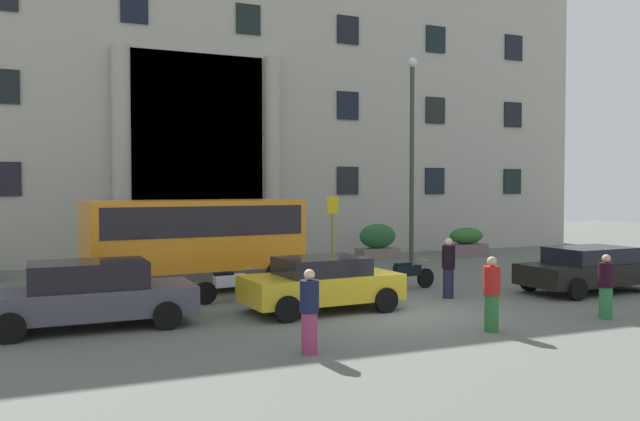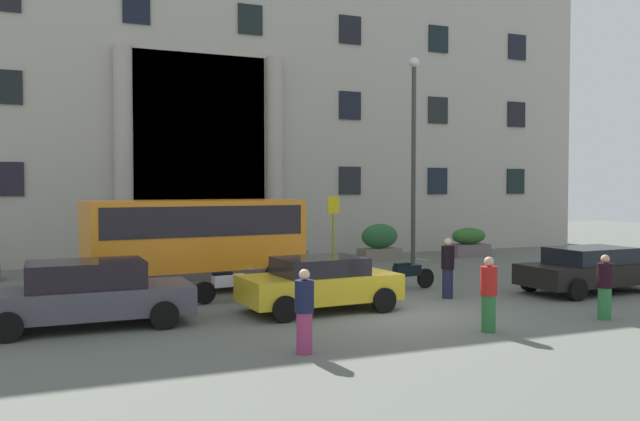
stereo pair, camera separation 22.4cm
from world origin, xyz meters
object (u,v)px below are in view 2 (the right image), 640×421
object	(u,v)px
parked_coupe_end	(319,283)
motorcycle_near_kerb	(227,285)
pedestrian_man_crossing	(304,311)
pedestrian_child_trailing	(448,268)
parked_compact_extra	(591,269)
parked_sedan_second	(86,294)
pedestrian_man_red_shirt	(489,294)
hedge_planter_far_west	(469,243)
hedge_planter_far_east	(288,247)
hedge_planter_west	(380,242)
orange_minibus	(195,237)
bus_stop_sign	(333,227)
hedge_planter_entrance_left	(193,252)
scooter_by_planter	(406,275)
pedestrian_woman_with_bag	(605,287)
lamppost_plaza_centre	(414,146)

from	to	relation	value
parked_coupe_end	motorcycle_near_kerb	size ratio (longest dim) A/B	2.03
pedestrian_man_crossing	pedestrian_child_trailing	xyz separation A→B (m)	(5.85, 4.07, 0.06)
parked_compact_extra	motorcycle_near_kerb	distance (m)	10.60
parked_sedan_second	pedestrian_man_red_shirt	distance (m)	8.78
hedge_planter_far_west	parked_sedan_second	bearing A→B (deg)	-151.34
hedge_planter_far_east	pedestrian_man_crossing	world-z (taller)	pedestrian_man_crossing
hedge_planter_west	pedestrian_man_red_shirt	bearing A→B (deg)	-108.10
orange_minibus	hedge_planter_far_east	bearing A→B (deg)	39.97
bus_stop_sign	parked_sedan_second	bearing A→B (deg)	-145.65
hedge_planter_far_east	orange_minibus	bearing A→B (deg)	-134.69
hedge_planter_far_west	parked_sedan_second	xyz separation A→B (m)	(-16.58, -9.06, 0.12)
orange_minibus	parked_sedan_second	distance (m)	5.36
hedge_planter_entrance_left	motorcycle_near_kerb	size ratio (longest dim) A/B	0.89
scooter_by_planter	pedestrian_woman_with_bag	xyz separation A→B (m)	(2.11, -5.55, 0.30)
scooter_by_planter	hedge_planter_far_east	bearing A→B (deg)	90.94
hedge_planter_entrance_left	lamppost_plaza_centre	world-z (taller)	lamppost_plaza_centre
pedestrian_man_red_shirt	hedge_planter_far_east	bearing A→B (deg)	164.63
orange_minibus	scooter_by_planter	world-z (taller)	orange_minibus
hedge_planter_west	hedge_planter_far_east	distance (m)	4.37
hedge_planter_far_east	scooter_by_planter	distance (m)	7.16
pedestrian_child_trailing	hedge_planter_far_west	bearing A→B (deg)	163.86
bus_stop_sign	hedge_planter_far_east	size ratio (longest dim) A/B	1.79
motorcycle_near_kerb	parked_coupe_end	bearing A→B (deg)	-56.04
bus_stop_sign	scooter_by_planter	bearing A→B (deg)	-80.83
orange_minibus	pedestrian_woman_with_bag	xyz separation A→B (m)	(8.01, -7.91, -0.86)
motorcycle_near_kerb	scooter_by_planter	xyz separation A→B (m)	(5.48, -0.07, 0.00)
parked_compact_extra	motorcycle_near_kerb	bearing A→B (deg)	163.82
hedge_planter_far_west	scooter_by_planter	distance (m)	10.39
pedestrian_child_trailing	lamppost_plaza_centre	bearing A→B (deg)	178.40
parked_compact_extra	lamppost_plaza_centre	size ratio (longest dim) A/B	0.54
hedge_planter_far_west	pedestrian_woman_with_bag	size ratio (longest dim) A/B	1.17
motorcycle_near_kerb	scooter_by_planter	world-z (taller)	same
motorcycle_near_kerb	pedestrian_child_trailing	xyz separation A→B (m)	(5.83, -1.77, 0.39)
hedge_planter_west	lamppost_plaza_centre	world-z (taller)	lamppost_plaza_centre
pedestrian_child_trailing	parked_sedan_second	bearing A→B (deg)	-67.16
bus_stop_sign	hedge_planter_entrance_left	xyz separation A→B (m)	(-4.37, 3.14, -1.05)
hedge_planter_entrance_left	pedestrian_child_trailing	bearing A→B (deg)	-58.78
motorcycle_near_kerb	pedestrian_man_crossing	world-z (taller)	pedestrian_man_crossing
parked_sedan_second	motorcycle_near_kerb	world-z (taller)	parked_sedan_second
pedestrian_woman_with_bag	lamppost_plaza_centre	world-z (taller)	lamppost_plaza_centre
bus_stop_sign	parked_sedan_second	xyz separation A→B (m)	(-8.50, -5.81, -0.97)
hedge_planter_far_east	motorcycle_near_kerb	distance (m)	8.16
orange_minibus	scooter_by_planter	distance (m)	6.46
parked_compact_extra	hedge_planter_west	bearing A→B (deg)	97.44
bus_stop_sign	motorcycle_near_kerb	bearing A→B (deg)	-140.90
orange_minibus	bus_stop_sign	distance (m)	5.50
hedge_planter_far_east	lamppost_plaza_centre	size ratio (longest dim) A/B	0.19
bus_stop_sign	lamppost_plaza_centre	distance (m)	5.44
hedge_planter_entrance_left	hedge_planter_far_east	xyz separation A→B (m)	(3.75, -0.09, 0.08)
orange_minibus	hedge_planter_west	size ratio (longest dim) A/B	3.68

